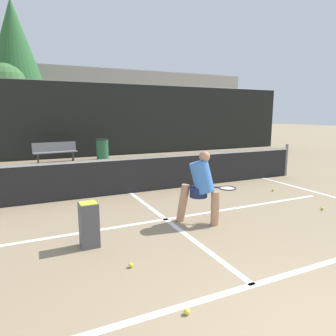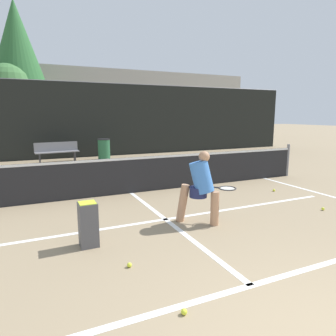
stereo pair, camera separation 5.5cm
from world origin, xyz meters
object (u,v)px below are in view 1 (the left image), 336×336
Objects in this scene: player_practicing at (201,185)px; ball_hopper at (89,224)px; trash_bin at (102,149)px; courtside_bench at (55,151)px; parked_car at (90,140)px.

player_practicing is 2.14m from ball_hopper.
player_practicing is 8.98m from trash_bin.
courtside_bench is at bearing 144.02° from player_practicing.
parked_car reaches higher than player_practicing.
parked_car is (2.07, 3.09, 0.16)m from courtside_bench.
trash_bin reaches higher than courtside_bench.
parked_car is (0.04, 3.23, 0.15)m from trash_bin.
courtside_bench is (-1.85, 9.11, -0.26)m from player_practicing.
player_practicing is at bearing -91.10° from trash_bin.
parked_car is at bearing 131.52° from player_practicing.
courtside_bench is at bearing -123.80° from parked_car.
courtside_bench is at bearing 88.43° from ball_hopper.
player_practicing is at bearing 3.81° from ball_hopper.
ball_hopper is at bearing -100.65° from parked_car.
ball_hopper is 0.17× the size of parked_car.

